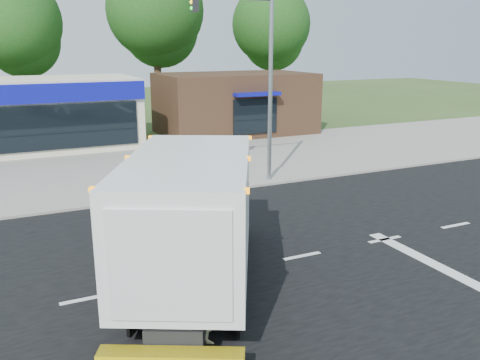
{
  "coord_description": "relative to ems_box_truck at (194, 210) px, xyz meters",
  "views": [
    {
      "loc": [
        -7.29,
        -11.43,
        5.87
      ],
      "look_at": [
        -0.71,
        2.66,
        1.7
      ],
      "focal_mm": 38.0,
      "sensor_mm": 36.0,
      "label": 1
    }
  ],
  "objects": [
    {
      "name": "ems_box_truck",
      "position": [
        0.0,
        0.0,
        0.0
      ],
      "size": [
        5.78,
        8.24,
        3.54
      ],
      "rotation": [
        0.0,
        0.0,
        1.11
      ],
      "color": "black",
      "rests_on": "ground"
    },
    {
      "name": "emergency_worker",
      "position": [
        -0.71,
        -2.53,
        -1.18
      ],
      "size": [
        0.66,
        0.71,
        1.74
      ],
      "rotation": [
        0.0,
        0.0,
        0.94
      ],
      "color": "#CAC187",
      "rests_on": "ground"
    },
    {
      "name": "ground",
      "position": [
        3.4,
        0.51,
        -2.04
      ],
      "size": [
        120.0,
        120.0,
        0.0
      ],
      "primitive_type": "plane",
      "color": "#385123",
      "rests_on": "ground"
    },
    {
      "name": "parking_apron",
      "position": [
        3.4,
        14.51,
        -2.03
      ],
      "size": [
        60.0,
        9.0,
        0.02
      ],
      "primitive_type": "cube",
      "color": "gray",
      "rests_on": "ground"
    },
    {
      "name": "traffic_signal_pole",
      "position": [
        5.76,
        8.11,
        2.88
      ],
      "size": [
        3.51,
        0.25,
        8.0
      ],
      "color": "gray",
      "rests_on": "ground"
    },
    {
      "name": "brown_storefront",
      "position": [
        10.4,
        20.49,
        -0.04
      ],
      "size": [
        10.0,
        6.7,
        4.0
      ],
      "color": "#382316",
      "rests_on": "ground"
    },
    {
      "name": "road_asphalt",
      "position": [
        3.4,
        0.51,
        -2.04
      ],
      "size": [
        60.0,
        14.0,
        0.02
      ],
      "primitive_type": "cube",
      "color": "black",
      "rests_on": "ground"
    },
    {
      "name": "background_trees",
      "position": [
        2.56,
        28.67,
        5.34
      ],
      "size": [
        36.77,
        7.39,
        12.1
      ],
      "color": "#332114",
      "rests_on": "ground"
    },
    {
      "name": "lane_markings",
      "position": [
        4.75,
        -0.84,
        -2.02
      ],
      "size": [
        55.2,
        7.0,
        0.01
      ],
      "color": "silver",
      "rests_on": "road_asphalt"
    },
    {
      "name": "sidewalk",
      "position": [
        3.4,
        8.71,
        -1.98
      ],
      "size": [
        60.0,
        2.4,
        0.12
      ],
      "primitive_type": "cube",
      "color": "gray",
      "rests_on": "ground"
    }
  ]
}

